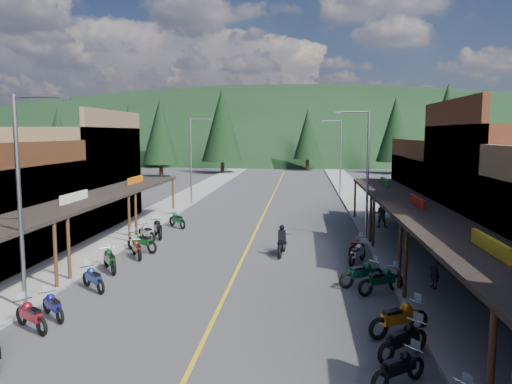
% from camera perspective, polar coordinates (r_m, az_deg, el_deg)
% --- Properties ---
extents(ground, '(220.00, 220.00, 0.00)m').
position_cam_1_polar(ground, '(24.16, -2.30, -9.18)').
color(ground, '#38383A').
rests_on(ground, ground).
extents(centerline, '(0.15, 90.00, 0.01)m').
position_cam_1_polar(centerline, '(43.64, 1.18, -1.96)').
color(centerline, gold).
rests_on(centerline, ground).
extents(sidewalk_west, '(3.40, 94.00, 0.15)m').
position_cam_1_polar(sidewalk_west, '(45.09, -9.92, -1.69)').
color(sidewalk_west, gray).
rests_on(sidewalk_west, ground).
extents(sidewalk_east, '(3.40, 94.00, 0.15)m').
position_cam_1_polar(sidewalk_east, '(43.87, 12.60, -1.99)').
color(sidewalk_east, gray).
rests_on(sidewalk_east, ground).
extents(shop_west_3, '(10.90, 10.20, 8.20)m').
position_cam_1_polar(shop_west_3, '(38.38, -20.82, 1.67)').
color(shop_west_3, brown).
rests_on(shop_west_3, ground).
extents(shop_east_3, '(10.90, 10.20, 6.20)m').
position_cam_1_polar(shop_east_3, '(36.17, 22.41, -0.25)').
color(shop_east_3, '#4C2D16').
rests_on(shop_east_3, ground).
extents(streetlight_0, '(2.16, 0.18, 8.00)m').
position_cam_1_polar(streetlight_0, '(19.89, -25.10, -0.15)').
color(streetlight_0, gray).
rests_on(streetlight_0, ground).
extents(streetlight_1, '(2.16, 0.18, 8.00)m').
position_cam_1_polar(streetlight_1, '(46.18, -7.28, 4.02)').
color(streetlight_1, gray).
rests_on(streetlight_1, ground).
extents(streetlight_2, '(2.16, 0.18, 8.00)m').
position_cam_1_polar(streetlight_2, '(31.33, 12.38, 2.64)').
color(streetlight_2, gray).
rests_on(streetlight_2, ground).
extents(streetlight_3, '(2.16, 0.18, 8.00)m').
position_cam_1_polar(streetlight_3, '(53.20, 9.49, 4.34)').
color(streetlight_3, gray).
rests_on(streetlight_3, ground).
extents(ridge_hill, '(310.00, 140.00, 60.00)m').
position_cam_1_polar(ridge_hill, '(158.19, 4.21, 4.35)').
color(ridge_hill, black).
rests_on(ridge_hill, ground).
extents(pine_0, '(5.04, 5.04, 11.00)m').
position_cam_1_polar(pine_0, '(95.32, -21.70, 6.21)').
color(pine_0, black).
rests_on(pine_0, ground).
extents(pine_1, '(5.88, 5.88, 12.50)m').
position_cam_1_polar(pine_1, '(96.89, -11.01, 7.01)').
color(pine_1, black).
rests_on(pine_1, ground).
extents(pine_2, '(6.72, 6.72, 14.00)m').
position_cam_1_polar(pine_2, '(82.08, -3.90, 7.71)').
color(pine_2, black).
rests_on(pine_2, ground).
extents(pine_3, '(5.04, 5.04, 11.00)m').
position_cam_1_polar(pine_3, '(89.02, 5.94, 6.64)').
color(pine_3, black).
rests_on(pine_3, ground).
extents(pine_4, '(5.88, 5.88, 12.50)m').
position_cam_1_polar(pine_4, '(84.35, 15.61, 6.94)').
color(pine_4, black).
rests_on(pine_4, ground).
extents(pine_5, '(6.72, 6.72, 14.00)m').
position_cam_1_polar(pine_5, '(99.92, 23.52, 7.00)').
color(pine_5, black).
rests_on(pine_5, ground).
extents(pine_7, '(5.88, 5.88, 12.50)m').
position_cam_1_polar(pine_7, '(105.06, -14.30, 6.90)').
color(pine_7, black).
rests_on(pine_7, ground).
extents(pine_8, '(4.48, 4.48, 10.00)m').
position_cam_1_polar(pine_8, '(67.84, -16.49, 5.94)').
color(pine_8, black).
rests_on(pine_8, ground).
extents(pine_9, '(4.93, 4.93, 10.80)m').
position_cam_1_polar(pine_9, '(71.16, 22.53, 6.06)').
color(pine_9, black).
rests_on(pine_9, ground).
extents(pine_10, '(5.38, 5.38, 11.60)m').
position_cam_1_polar(pine_10, '(76.01, -10.87, 6.77)').
color(pine_10, black).
rests_on(pine_10, ground).
extents(pine_11, '(5.82, 5.82, 12.40)m').
position_cam_1_polar(pine_11, '(63.32, 20.95, 6.83)').
color(pine_11, black).
rests_on(pine_11, ground).
extents(bike_west_4, '(2.04, 1.71, 1.15)m').
position_cam_1_polar(bike_west_4, '(18.84, -24.34, -12.60)').
color(bike_west_4, maroon).
rests_on(bike_west_4, ground).
extents(bike_west_5, '(1.77, 1.72, 1.06)m').
position_cam_1_polar(bike_west_5, '(19.69, -22.20, -11.81)').
color(bike_west_5, navy).
rests_on(bike_west_5, ground).
extents(bike_west_6, '(1.90, 1.84, 1.14)m').
position_cam_1_polar(bike_west_6, '(22.45, -18.11, -9.25)').
color(bike_west_6, navy).
rests_on(bike_west_6, ground).
extents(bike_west_7, '(1.84, 2.25, 1.26)m').
position_cam_1_polar(bike_west_7, '(25.14, -16.38, -7.33)').
color(bike_west_7, '#0B3712').
rests_on(bike_west_7, ground).
extents(bike_west_8, '(1.54, 1.99, 1.11)m').
position_cam_1_polar(bike_west_8, '(27.36, -13.47, -6.26)').
color(bike_west_8, maroon).
rests_on(bike_west_8, ground).
extents(bike_west_9, '(2.34, 1.80, 1.30)m').
position_cam_1_polar(bike_west_9, '(28.72, -12.93, -5.43)').
color(bike_west_9, '#0E4716').
rests_on(bike_west_9, ground).
extents(bike_west_10, '(1.92, 1.95, 1.17)m').
position_cam_1_polar(bike_west_10, '(31.58, -12.42, -4.43)').
color(bike_west_10, '#9C9BA0').
rests_on(bike_west_10, ground).
extents(bike_west_11, '(1.68, 2.42, 1.32)m').
position_cam_1_polar(bike_west_11, '(32.30, -11.15, -4.01)').
color(bike_west_11, black).
rests_on(bike_west_11, ground).
extents(bike_west_12, '(1.96, 2.05, 1.22)m').
position_cam_1_polar(bike_west_12, '(35.50, -9.00, -3.09)').
color(bike_west_12, '#0D431D').
rests_on(bike_west_12, ground).
extents(bike_east_3, '(1.89, 1.67, 1.09)m').
position_cam_1_polar(bike_east_3, '(14.36, 16.00, -18.60)').
color(bike_east_3, black).
rests_on(bike_east_3, ground).
extents(bike_east_4, '(2.05, 1.91, 1.20)m').
position_cam_1_polar(bike_east_4, '(15.96, 16.47, -15.74)').
color(bike_east_4, black).
rests_on(bike_east_4, ground).
extents(bike_east_5, '(2.38, 1.79, 1.31)m').
position_cam_1_polar(bike_east_5, '(17.45, 16.04, -13.53)').
color(bike_east_5, '#B7670D').
rests_on(bike_east_5, ground).
extents(bike_east_6, '(2.30, 1.75, 1.27)m').
position_cam_1_polar(bike_east_6, '(21.53, 14.13, -9.62)').
color(bike_east_6, '#0C3F26').
rests_on(bike_east_6, ground).
extents(bike_east_7, '(2.28, 1.71, 1.25)m').
position_cam_1_polar(bike_east_7, '(22.36, 12.01, -8.96)').
color(bike_east_7, '#0D432B').
rests_on(bike_east_7, ground).
extents(bike_east_8, '(1.55, 2.16, 1.18)m').
position_cam_1_polar(bike_east_8, '(26.07, 11.51, -6.77)').
color(bike_east_8, '#A7A6AC').
rests_on(bike_east_8, ground).
extents(bike_east_9, '(1.51, 2.04, 1.12)m').
position_cam_1_polar(bike_east_9, '(27.84, 11.43, -5.97)').
color(bike_east_9, maroon).
rests_on(bike_east_9, ground).
extents(rider_on_bike, '(0.97, 2.35, 1.75)m').
position_cam_1_polar(rider_on_bike, '(27.24, 2.99, -5.82)').
color(rider_on_bike, black).
rests_on(rider_on_bike, ground).
extents(pedestrian_east_a, '(0.51, 0.67, 1.66)m').
position_cam_1_polar(pedestrian_east_a, '(22.38, 19.72, -8.27)').
color(pedestrian_east_a, '#221C2B').
rests_on(pedestrian_east_a, sidewalk_east).
extents(pedestrian_east_b, '(0.96, 0.59, 1.92)m').
position_cam_1_polar(pedestrian_east_b, '(35.43, 14.05, -2.40)').
color(pedestrian_east_b, brown).
rests_on(pedestrian_east_b, sidewalk_east).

